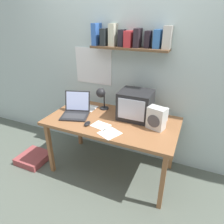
% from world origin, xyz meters
% --- Properties ---
extents(ground_plane, '(12.00, 12.00, 0.00)m').
position_xyz_m(ground_plane, '(0.00, 0.00, 0.00)').
color(ground_plane, '#596257').
extents(back_wall, '(5.60, 0.24, 2.60)m').
position_xyz_m(back_wall, '(-0.00, 0.48, 1.31)').
color(back_wall, silver).
rests_on(back_wall, ground_plane).
extents(corner_desk, '(1.48, 0.78, 0.72)m').
position_xyz_m(corner_desk, '(0.00, 0.00, 0.66)').
color(corner_desk, '#99623B').
rests_on(corner_desk, ground_plane).
extents(crt_monitor, '(0.36, 0.33, 0.32)m').
position_xyz_m(crt_monitor, '(0.22, 0.16, 0.88)').
color(crt_monitor, '#232326').
rests_on(crt_monitor, corner_desk).
extents(laptop, '(0.39, 0.39, 0.26)m').
position_xyz_m(laptop, '(-0.45, -0.04, 0.78)').
color(laptop, '#232326').
rests_on(laptop, corner_desk).
extents(desk_lamp, '(0.12, 0.18, 0.29)m').
position_xyz_m(desk_lamp, '(-0.22, 0.18, 0.93)').
color(desk_lamp, '#232326').
rests_on(desk_lamp, corner_desk).
extents(juice_glass, '(0.06, 0.06, 0.15)m').
position_xyz_m(juice_glass, '(0.55, 0.24, 0.78)').
color(juice_glass, white).
rests_on(juice_glass, corner_desk).
extents(space_heater, '(0.20, 0.16, 0.24)m').
position_xyz_m(space_heater, '(0.49, 0.01, 0.83)').
color(space_heater, silver).
rests_on(space_heater, corner_desk).
extents(computer_mouse, '(0.07, 0.11, 0.03)m').
position_xyz_m(computer_mouse, '(-0.20, -0.21, 0.73)').
color(computer_mouse, black).
rests_on(computer_mouse, corner_desk).
extents(loose_paper_near_laptop, '(0.25, 0.25, 0.00)m').
position_xyz_m(loose_paper_near_laptop, '(0.10, -0.27, 0.72)').
color(loose_paper_near_laptop, white).
rests_on(loose_paper_near_laptop, corner_desk).
extents(printed_handout, '(0.22, 0.20, 0.00)m').
position_xyz_m(printed_handout, '(-0.42, 0.18, 0.72)').
color(printed_handout, white).
rests_on(printed_handout, corner_desk).
extents(loose_paper_near_monitor, '(0.21, 0.18, 0.00)m').
position_xyz_m(loose_paper_near_monitor, '(-0.06, -0.17, 0.72)').
color(loose_paper_near_monitor, white).
rests_on(loose_paper_near_monitor, corner_desk).
extents(floor_cushion, '(0.36, 0.36, 0.09)m').
position_xyz_m(floor_cushion, '(-1.04, -0.29, 0.04)').
color(floor_cushion, '#A04546').
rests_on(floor_cushion, ground_plane).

